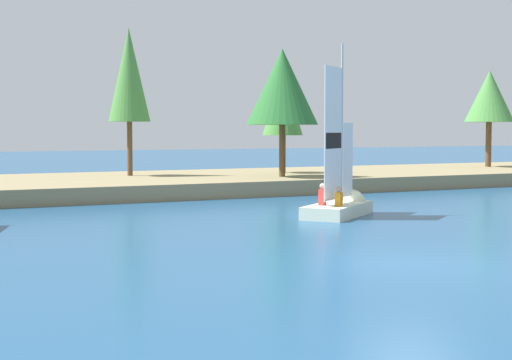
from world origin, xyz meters
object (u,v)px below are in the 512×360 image
object	(u,v)px
shoreline_tree_left	(129,75)
sailboat	(344,202)
shoreline_tree_midleft	(282,87)
shoreline_tree_centre	(283,103)
shoreline_tree_midright	(489,97)

from	to	relation	value
shoreline_tree_left	sailboat	world-z (taller)	shoreline_tree_left
shoreline_tree_midleft	shoreline_tree_centre	world-z (taller)	shoreline_tree_midleft
shoreline_tree_centre	shoreline_tree_left	bearing A→B (deg)	172.64
shoreline_tree_midright	shoreline_tree_midleft	bearing A→B (deg)	-168.49
shoreline_tree_midleft	sailboat	size ratio (longest dim) A/B	0.97
shoreline_tree_left	shoreline_tree_centre	size ratio (longest dim) A/B	1.34
sailboat	shoreline_tree_midleft	bearing A→B (deg)	36.11
shoreline_tree_midright	sailboat	world-z (taller)	shoreline_tree_midright
shoreline_tree_centre	shoreline_tree_midright	distance (m)	15.08
shoreline_tree_centre	sailboat	xyz separation A→B (m)	(-4.91, -13.78, -4.10)
shoreline_tree_left	shoreline_tree_midleft	xyz separation A→B (m)	(6.58, -4.32, -0.65)
shoreline_tree_midleft	shoreline_tree_midright	bearing A→B (deg)	11.51
shoreline_tree_left	shoreline_tree_centre	world-z (taller)	shoreline_tree_left
shoreline_tree_centre	sailboat	bearing A→B (deg)	-109.60
shoreline_tree_midright	shoreline_tree_centre	bearing A→B (deg)	-179.28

